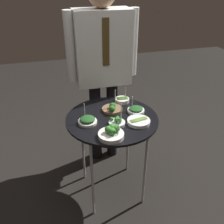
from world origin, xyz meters
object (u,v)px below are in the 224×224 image
object	(u,v)px
bowl_broccoli_back_right	(112,108)
bowl_spinach_back_left	(87,120)
bowl_broccoli_front_left	(117,122)
bowl_broccoli_far_rim	(111,133)
waiter_figure	(103,57)
bowl_spinach_near_rim	(136,110)
bowl_asparagus_front_right	(122,100)
serving_cart	(112,123)
bowl_asparagus_mid_right	(139,121)

from	to	relation	value
bowl_broccoli_back_right	bowl_spinach_back_left	bearing A→B (deg)	-150.24
bowl_broccoli_front_left	bowl_spinach_back_left	world-z (taller)	bowl_broccoli_front_left
bowl_broccoli_far_rim	waiter_figure	size ratio (longest dim) A/B	0.10
bowl_spinach_back_left	bowl_broccoli_far_rim	bearing A→B (deg)	-59.91
bowl_spinach_near_rim	waiter_figure	bearing A→B (deg)	108.42
bowl_broccoli_front_left	bowl_asparagus_front_right	size ratio (longest dim) A/B	1.39
bowl_broccoli_far_rim	waiter_figure	world-z (taller)	waiter_figure
bowl_spinach_near_rim	waiter_figure	distance (m)	0.58
bowl_broccoli_back_right	waiter_figure	bearing A→B (deg)	86.53
bowl_asparagus_front_right	bowl_broccoli_back_right	bearing A→B (deg)	-133.93
bowl_broccoli_back_right	bowl_asparagus_front_right	size ratio (longest dim) A/B	1.28
serving_cart	bowl_broccoli_back_right	world-z (taller)	bowl_broccoli_back_right
bowl_broccoli_back_right	bowl_spinach_near_rim	xyz separation A→B (m)	(0.18, -0.07, -0.00)
bowl_spinach_back_left	bowl_asparagus_mid_right	world-z (taller)	bowl_spinach_back_left
bowl_broccoli_front_left	bowl_asparagus_mid_right	size ratio (longest dim) A/B	1.05
bowl_broccoli_far_rim	bowl_broccoli_back_right	bearing A→B (deg)	73.68
bowl_broccoli_far_rim	bowl_spinach_near_rim	bearing A→B (deg)	45.09
bowl_spinach_near_rim	bowl_spinach_back_left	size ratio (longest dim) A/B	0.93
serving_cart	bowl_spinach_near_rim	xyz separation A→B (m)	(0.21, 0.04, 0.07)
bowl_broccoli_front_left	bowl_spinach_back_left	bearing A→B (deg)	160.55
bowl_spinach_back_left	bowl_broccoli_back_right	bearing A→B (deg)	29.76
bowl_spinach_back_left	bowl_asparagus_mid_right	size ratio (longest dim) A/B	0.86
bowl_broccoli_front_left	serving_cart	bearing A→B (deg)	96.15
serving_cart	bowl_asparagus_mid_right	bearing A→B (deg)	-37.05
bowl_broccoli_front_left	bowl_spinach_near_rim	xyz separation A→B (m)	(0.20, 0.14, -0.00)
serving_cart	bowl_broccoli_far_rim	distance (m)	0.27
bowl_spinach_back_left	waiter_figure	size ratio (longest dim) A/B	0.09
bowl_spinach_near_rim	bowl_spinach_back_left	bearing A→B (deg)	-170.92
bowl_broccoli_back_right	bowl_broccoli_far_rim	world-z (taller)	bowl_broccoli_back_right
bowl_broccoli_front_left	bowl_asparagus_front_right	bearing A→B (deg)	66.53
bowl_spinach_near_rim	bowl_asparagus_front_right	bearing A→B (deg)	105.15
bowl_asparagus_mid_right	bowl_broccoli_back_right	bearing A→B (deg)	121.37
serving_cart	bowl_broccoli_back_right	distance (m)	0.13
bowl_asparagus_mid_right	waiter_figure	bearing A→B (deg)	100.44
bowl_broccoli_back_right	bowl_asparagus_mid_right	size ratio (longest dim) A/B	0.97
bowl_spinach_near_rim	bowl_asparagus_mid_right	xyz separation A→B (m)	(-0.04, -0.17, -0.00)
bowl_broccoli_front_left	waiter_figure	distance (m)	0.68
serving_cart	bowl_broccoli_front_left	bearing A→B (deg)	-83.85
bowl_broccoli_front_left	bowl_asparagus_mid_right	bearing A→B (deg)	-9.63
bowl_broccoli_back_right	waiter_figure	size ratio (longest dim) A/B	0.10
bowl_asparagus_mid_right	bowl_spinach_near_rim	bearing A→B (deg)	76.79
bowl_broccoli_front_left	bowl_broccoli_back_right	bearing A→B (deg)	84.67
bowl_broccoli_far_rim	bowl_spinach_back_left	size ratio (longest dim) A/B	1.21
bowl_spinach_back_left	bowl_asparagus_front_right	world-z (taller)	bowl_spinach_back_left
bowl_spinach_near_rim	bowl_broccoli_far_rim	bearing A→B (deg)	-134.91
bowl_asparagus_mid_right	waiter_figure	world-z (taller)	waiter_figure
bowl_spinach_back_left	bowl_asparagus_front_right	xyz separation A→B (m)	(0.35, 0.26, -0.01)
bowl_broccoli_front_left	bowl_asparagus_front_right	xyz separation A→B (m)	(0.15, 0.34, -0.00)
serving_cart	bowl_broccoli_far_rim	xyz separation A→B (m)	(-0.07, -0.25, 0.09)
bowl_broccoli_far_rim	bowl_asparagus_mid_right	bearing A→B (deg)	25.65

